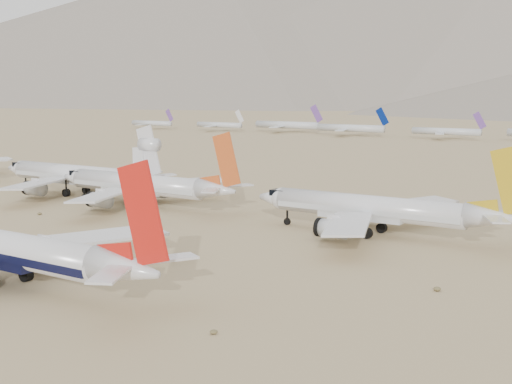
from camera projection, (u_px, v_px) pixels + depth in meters
ground at (49, 300)px, 87.83m from camera, size 7000.00×7000.00×0.00m
main_airliner at (8, 250)px, 92.79m from camera, size 51.57×50.37×18.20m
row2_gold_tail at (378, 209)px, 126.02m from camera, size 48.17×47.11×17.15m
row2_orange_tail at (144, 185)px, 157.61m from camera, size 49.04×47.98×17.49m
row2_white_trijet at (79, 175)px, 175.19m from camera, size 51.00×49.84×18.07m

